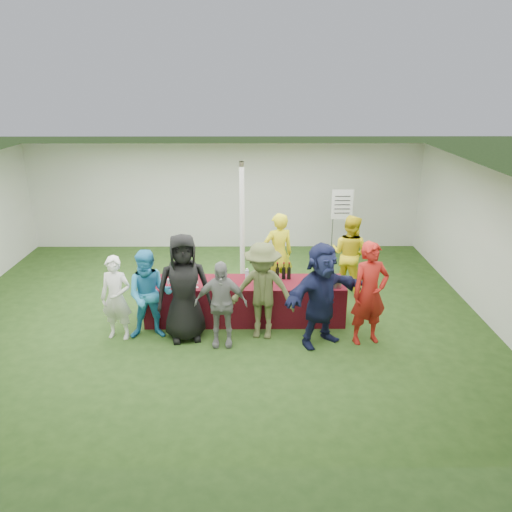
{
  "coord_description": "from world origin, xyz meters",
  "views": [
    {
      "loc": [
        0.72,
        -8.58,
        4.26
      ],
      "look_at": [
        0.77,
        -0.23,
        1.25
      ],
      "focal_mm": 35.0,
      "sensor_mm": 36.0,
      "label": 1
    }
  ],
  "objects_px": {
    "customer_2": "(184,288)",
    "customer_5": "(321,295)",
    "customer_1": "(150,295)",
    "staff_back": "(349,254)",
    "customer_0": "(116,298)",
    "dump_bucket": "(336,282)",
    "staff_pourer": "(278,255)",
    "customer_3": "(221,304)",
    "serving_table": "(245,301)",
    "wine_list_sign": "(342,210)",
    "customer_4": "(263,291)",
    "customer_6": "(370,293)"
  },
  "relations": [
    {
      "from": "dump_bucket",
      "to": "customer_1",
      "type": "bearing_deg",
      "value": -172.3
    },
    {
      "from": "staff_back",
      "to": "customer_6",
      "type": "distance_m",
      "value": 2.14
    },
    {
      "from": "staff_back",
      "to": "customer_1",
      "type": "relative_size",
      "value": 1.04
    },
    {
      "from": "customer_3",
      "to": "wine_list_sign",
      "type": "bearing_deg",
      "value": 56.01
    },
    {
      "from": "customer_0",
      "to": "customer_6",
      "type": "height_order",
      "value": "customer_6"
    },
    {
      "from": "staff_back",
      "to": "dump_bucket",
      "type": "bearing_deg",
      "value": 105.6
    },
    {
      "from": "customer_5",
      "to": "customer_2",
      "type": "bearing_deg",
      "value": 143.59
    },
    {
      "from": "customer_2",
      "to": "dump_bucket",
      "type": "bearing_deg",
      "value": -1.68
    },
    {
      "from": "serving_table",
      "to": "customer_5",
      "type": "bearing_deg",
      "value": -34.48
    },
    {
      "from": "dump_bucket",
      "to": "serving_table",
      "type": "bearing_deg",
      "value": 172.2
    },
    {
      "from": "serving_table",
      "to": "customer_2",
      "type": "xyz_separation_m",
      "value": [
        -1.01,
        -0.69,
        0.56
      ]
    },
    {
      "from": "serving_table",
      "to": "customer_6",
      "type": "bearing_deg",
      "value": -21.91
    },
    {
      "from": "serving_table",
      "to": "staff_back",
      "type": "distance_m",
      "value": 2.54
    },
    {
      "from": "dump_bucket",
      "to": "customer_5",
      "type": "xyz_separation_m",
      "value": [
        -0.34,
        -0.65,
        0.05
      ]
    },
    {
      "from": "customer_1",
      "to": "staff_back",
      "type": "bearing_deg",
      "value": 22.92
    },
    {
      "from": "customer_4",
      "to": "customer_5",
      "type": "xyz_separation_m",
      "value": [
        0.96,
        -0.22,
        0.03
      ]
    },
    {
      "from": "wine_list_sign",
      "to": "customer_5",
      "type": "height_order",
      "value": "wine_list_sign"
    },
    {
      "from": "customer_2",
      "to": "customer_3",
      "type": "bearing_deg",
      "value": -31.78
    },
    {
      "from": "customer_0",
      "to": "customer_3",
      "type": "distance_m",
      "value": 1.8
    },
    {
      "from": "wine_list_sign",
      "to": "customer_3",
      "type": "height_order",
      "value": "wine_list_sign"
    },
    {
      "from": "staff_pourer",
      "to": "customer_2",
      "type": "bearing_deg",
      "value": 30.01
    },
    {
      "from": "customer_4",
      "to": "customer_1",
      "type": "bearing_deg",
      "value": -168.52
    },
    {
      "from": "customer_4",
      "to": "customer_6",
      "type": "bearing_deg",
      "value": 5.46
    },
    {
      "from": "wine_list_sign",
      "to": "customer_0",
      "type": "bearing_deg",
      "value": -140.46
    },
    {
      "from": "dump_bucket",
      "to": "staff_pourer",
      "type": "xyz_separation_m",
      "value": [
        -0.95,
        1.37,
        0.03
      ]
    },
    {
      "from": "dump_bucket",
      "to": "customer_4",
      "type": "bearing_deg",
      "value": -161.7
    },
    {
      "from": "staff_back",
      "to": "customer_0",
      "type": "height_order",
      "value": "staff_back"
    },
    {
      "from": "staff_back",
      "to": "customer_5",
      "type": "bearing_deg",
      "value": 103.0
    },
    {
      "from": "serving_table",
      "to": "customer_0",
      "type": "distance_m",
      "value": 2.29
    },
    {
      "from": "customer_2",
      "to": "customer_5",
      "type": "height_order",
      "value": "customer_2"
    },
    {
      "from": "staff_pourer",
      "to": "customer_1",
      "type": "height_order",
      "value": "staff_pourer"
    },
    {
      "from": "customer_0",
      "to": "customer_3",
      "type": "relative_size",
      "value": 0.99
    },
    {
      "from": "serving_table",
      "to": "customer_4",
      "type": "bearing_deg",
      "value": -64.78
    },
    {
      "from": "staff_back",
      "to": "customer_0",
      "type": "bearing_deg",
      "value": 59.26
    },
    {
      "from": "customer_1",
      "to": "customer_5",
      "type": "bearing_deg",
      "value": -9.1
    },
    {
      "from": "staff_back",
      "to": "customer_3",
      "type": "relative_size",
      "value": 1.11
    },
    {
      "from": "customer_2",
      "to": "customer_0",
      "type": "bearing_deg",
      "value": 166.83
    },
    {
      "from": "serving_table",
      "to": "customer_6",
      "type": "height_order",
      "value": "customer_6"
    },
    {
      "from": "wine_list_sign",
      "to": "staff_pourer",
      "type": "xyz_separation_m",
      "value": [
        -1.57,
        -1.82,
        -0.45
      ]
    },
    {
      "from": "customer_1",
      "to": "customer_2",
      "type": "relative_size",
      "value": 0.85
    },
    {
      "from": "dump_bucket",
      "to": "customer_6",
      "type": "bearing_deg",
      "value": -52.83
    },
    {
      "from": "serving_table",
      "to": "customer_1",
      "type": "xyz_separation_m",
      "value": [
        -1.6,
        -0.65,
        0.42
      ]
    },
    {
      "from": "customer_0",
      "to": "customer_1",
      "type": "relative_size",
      "value": 0.93
    },
    {
      "from": "dump_bucket",
      "to": "customer_2",
      "type": "height_order",
      "value": "customer_2"
    },
    {
      "from": "customer_2",
      "to": "customer_5",
      "type": "xyz_separation_m",
      "value": [
        2.28,
        -0.18,
        -0.05
      ]
    },
    {
      "from": "staff_back",
      "to": "customer_3",
      "type": "distance_m",
      "value": 3.36
    },
    {
      "from": "serving_table",
      "to": "wine_list_sign",
      "type": "distance_m",
      "value": 3.83
    },
    {
      "from": "serving_table",
      "to": "staff_back",
      "type": "relative_size",
      "value": 2.19
    },
    {
      "from": "dump_bucket",
      "to": "customer_3",
      "type": "relative_size",
      "value": 0.15
    },
    {
      "from": "wine_list_sign",
      "to": "customer_6",
      "type": "bearing_deg",
      "value": -92.4
    }
  ]
}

